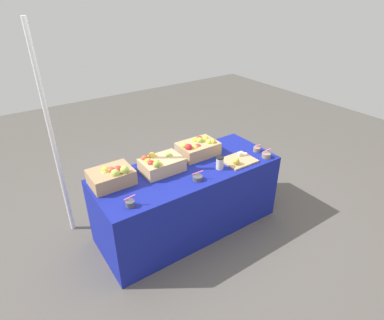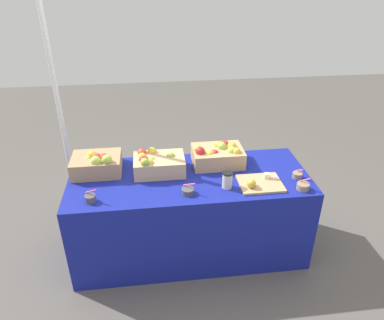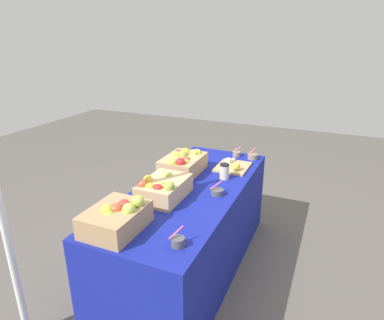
# 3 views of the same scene
# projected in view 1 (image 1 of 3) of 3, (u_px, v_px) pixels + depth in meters

# --- Properties ---
(ground_plane) EXTENTS (10.00, 10.00, 0.00)m
(ground_plane) POSITION_uv_depth(u_px,v_px,m) (188.00, 225.00, 3.53)
(ground_plane) COLOR #56514C
(table) EXTENTS (1.90, 0.76, 0.74)m
(table) POSITION_uv_depth(u_px,v_px,m) (188.00, 198.00, 3.35)
(table) COLOR navy
(table) RESTS_ON ground_plane
(apple_crate_left) EXTENTS (0.39, 0.30, 0.20)m
(apple_crate_left) POSITION_uv_depth(u_px,v_px,m) (112.00, 176.00, 2.88)
(apple_crate_left) COLOR tan
(apple_crate_left) RESTS_ON table
(apple_crate_middle) EXTENTS (0.40, 0.28, 0.19)m
(apple_crate_middle) POSITION_uv_depth(u_px,v_px,m) (160.00, 164.00, 3.08)
(apple_crate_middle) COLOR tan
(apple_crate_middle) RESTS_ON table
(apple_crate_right) EXTENTS (0.42, 0.30, 0.19)m
(apple_crate_right) POSITION_uv_depth(u_px,v_px,m) (198.00, 148.00, 3.39)
(apple_crate_right) COLOR tan
(apple_crate_right) RESTS_ON table
(cutting_board_front) EXTENTS (0.33, 0.27, 0.09)m
(cutting_board_front) POSITION_uv_depth(u_px,v_px,m) (238.00, 160.00, 3.28)
(cutting_board_front) COLOR tan
(cutting_board_front) RESTS_ON table
(sample_bowl_near) EXTENTS (0.09, 0.09, 0.10)m
(sample_bowl_near) POSITION_uv_depth(u_px,v_px,m) (266.00, 155.00, 3.36)
(sample_bowl_near) COLOR gray
(sample_bowl_near) RESTS_ON table
(sample_bowl_mid) EXTENTS (0.10, 0.10, 0.10)m
(sample_bowl_mid) POSITION_uv_depth(u_px,v_px,m) (198.00, 178.00, 2.97)
(sample_bowl_mid) COLOR #4C4C51
(sample_bowl_mid) RESTS_ON table
(sample_bowl_far) EXTENTS (0.08, 0.08, 0.10)m
(sample_bowl_far) POSITION_uv_depth(u_px,v_px,m) (257.00, 149.00, 3.48)
(sample_bowl_far) COLOR gray
(sample_bowl_far) RESTS_ON table
(sample_bowl_extra) EXTENTS (0.09, 0.08, 0.11)m
(sample_bowl_extra) POSITION_uv_depth(u_px,v_px,m) (130.00, 203.00, 2.61)
(sample_bowl_extra) COLOR #4C4C51
(sample_bowl_extra) RESTS_ON table
(coffee_cup) EXTENTS (0.08, 0.08, 0.13)m
(coffee_cup) POSITION_uv_depth(u_px,v_px,m) (220.00, 163.00, 3.13)
(coffee_cup) COLOR beige
(coffee_cup) RESTS_ON table
(tent_pole) EXTENTS (0.04, 0.04, 2.14)m
(tent_pole) POSITION_uv_depth(u_px,v_px,m) (53.00, 140.00, 2.97)
(tent_pole) COLOR white
(tent_pole) RESTS_ON ground_plane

